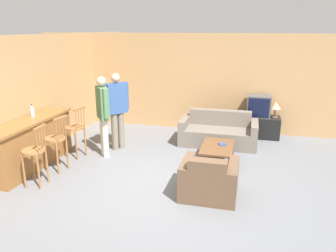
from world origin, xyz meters
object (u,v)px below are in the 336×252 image
(bar_chair_near, at_px, (35,155))
(couch_far, at_px, (219,133))
(armchair_near, at_px, (209,181))
(bottle, at_px, (32,111))
(coffee_table, at_px, (217,148))
(book_on_table, at_px, (223,144))
(bar_chair_far, at_px, (76,131))
(bar_chair_mid, at_px, (56,142))
(person_by_window, at_px, (117,107))
(person_by_counter, at_px, (103,112))
(tv_unit, at_px, (257,127))
(tv, at_px, (259,106))
(table_lamp, at_px, (275,106))

(bar_chair_near, xyz_separation_m, couch_far, (2.93, 3.02, -0.31))
(armchair_near, height_order, bottle, bottle)
(coffee_table, bearing_deg, book_on_table, 48.64)
(bar_chair_far, bearing_deg, bar_chair_near, -89.99)
(bar_chair_mid, height_order, armchair_near, bar_chair_mid)
(person_by_window, bearing_deg, couch_far, 22.32)
(person_by_window, bearing_deg, person_by_counter, -102.08)
(tv_unit, height_order, tv, tv)
(bar_chair_mid, distance_m, person_by_window, 1.64)
(bar_chair_far, distance_m, bottle, 0.97)
(bar_chair_near, bearing_deg, bottle, 125.14)
(bar_chair_far, distance_m, table_lamp, 4.89)
(bar_chair_far, bearing_deg, bar_chair_mid, -89.99)
(table_lamp, xyz_separation_m, person_by_counter, (-3.67, -2.22, 0.15))
(armchair_near, xyz_separation_m, coffee_table, (-0.01, 1.45, 0.05))
(coffee_table, distance_m, person_by_counter, 2.55)
(bar_chair_far, distance_m, person_by_window, 1.06)
(bar_chair_mid, xyz_separation_m, couch_far, (2.93, 2.36, -0.31))
(tv_unit, distance_m, tv, 0.55)
(tv_unit, bearing_deg, person_by_window, -151.45)
(armchair_near, bearing_deg, bar_chair_far, 160.95)
(bottle, xyz_separation_m, table_lamp, (4.91, 2.87, -0.26))
(bar_chair_far, bearing_deg, couch_far, 28.77)
(bar_chair_far, xyz_separation_m, person_by_counter, (0.58, 0.18, 0.42))
(bar_chair_far, relative_size, book_on_table, 5.97)
(tv_unit, relative_size, person_by_window, 0.64)
(person_by_counter, bearing_deg, bar_chair_far, -162.36)
(coffee_table, distance_m, bottle, 3.87)
(tv_unit, relative_size, book_on_table, 5.98)
(tv_unit, relative_size, bottle, 4.37)
(tv, distance_m, person_by_counter, 3.95)
(book_on_table, bearing_deg, bar_chair_near, -148.41)
(bar_chair_near, bearing_deg, couch_far, 45.92)
(bar_chair_mid, relative_size, person_by_window, 0.63)
(tv, height_order, bottle, bottle)
(book_on_table, bearing_deg, person_by_counter, -172.85)
(couch_far, bearing_deg, tv, 40.98)
(person_by_counter, bearing_deg, armchair_near, -26.65)
(coffee_table, xyz_separation_m, tv_unit, (0.81, 2.01, -0.06))
(couch_far, height_order, book_on_table, couch_far)
(bottle, relative_size, person_by_counter, 0.15)
(bar_chair_near, height_order, coffee_table, bar_chair_near)
(person_by_counter, bearing_deg, tv_unit, 34.24)
(table_lamp, bearing_deg, couch_far, -148.93)
(armchair_near, distance_m, coffee_table, 1.45)
(bar_chair_far, bearing_deg, person_by_counter, 17.64)
(couch_far, bearing_deg, book_on_table, -80.16)
(couch_far, height_order, person_by_window, person_by_window)
(coffee_table, distance_m, book_on_table, 0.15)
(bar_chair_far, height_order, tv, bar_chair_far)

